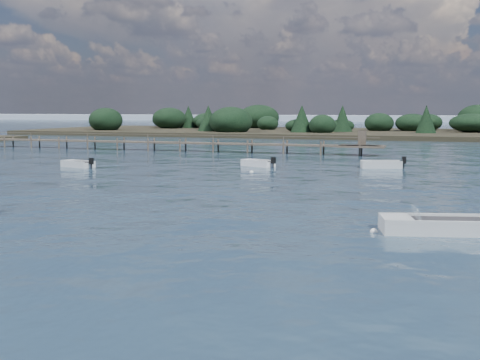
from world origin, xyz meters
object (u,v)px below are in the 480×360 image
(tender_far_grey, at_px, (78,165))
(tender_far_grey_b, at_px, (381,166))
(tender_far_white, at_px, (258,165))
(dinghy_mid_white_b, at_px, (443,228))
(jetty, at_px, (151,142))

(tender_far_grey, bearing_deg, tender_far_grey_b, 16.85)
(tender_far_white, relative_size, tender_far_grey_b, 0.89)
(dinghy_mid_white_b, xyz_separation_m, tender_far_grey_b, (-5.11, 27.08, 0.01))
(dinghy_mid_white_b, distance_m, tender_far_grey, 36.14)
(tender_far_white, height_order, tender_far_grey_b, tender_far_grey_b)
(dinghy_mid_white_b, xyz_separation_m, tender_far_white, (-15.64, 25.07, -0.01))
(tender_far_grey, xyz_separation_m, jetty, (-3.79, 21.46, 0.82))
(tender_far_grey_b, bearing_deg, tender_far_grey, -163.15)
(jetty, bearing_deg, dinghy_mid_white_b, -50.00)
(tender_far_grey, bearing_deg, jetty, 100.02)
(tender_far_white, relative_size, tender_far_grey, 0.96)
(dinghy_mid_white_b, bearing_deg, tender_far_grey_b, 100.68)
(tender_far_grey_b, bearing_deg, tender_far_white, -169.19)
(dinghy_mid_white_b, bearing_deg, tender_far_grey, 147.54)
(tender_far_white, distance_m, tender_far_grey_b, 10.73)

